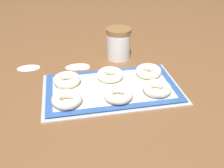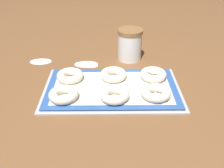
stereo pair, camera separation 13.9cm
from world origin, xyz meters
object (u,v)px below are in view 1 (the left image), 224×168
bagel_front_center (118,94)px  bagel_back_center (110,75)px  baking_tray (112,89)px  bagel_back_right (149,71)px  bagel_front_right (157,89)px  bagel_front_left (67,99)px  flour_canister (119,43)px  bagel_back_left (67,80)px

bagel_front_center → bagel_back_center: bearing=90.7°
baking_tray → bagel_back_right: 0.17m
bagel_back_right → bagel_front_right: bearing=-94.3°
bagel_front_left → flour_canister: flour_canister is taller
bagel_front_right → bagel_back_left: bearing=158.5°
bagel_back_center → flour_canister: flour_canister is taller
bagel_front_right → bagel_back_center: 0.18m
bagel_front_left → bagel_back_right: bearing=22.5°
bagel_front_center → bagel_back_right: bearing=42.2°
baking_tray → bagel_front_left: bearing=-158.0°
bagel_front_center → flour_canister: size_ratio=0.74×
bagel_back_center → baking_tray: bearing=-95.0°
bagel_back_center → bagel_front_left: bearing=-141.6°
bagel_back_center → bagel_back_right: size_ratio=1.00×
bagel_front_left → bagel_back_left: size_ratio=1.00×
bagel_back_right → bagel_front_left: bearing=-157.5°
baking_tray → bagel_back_right: bearing=22.9°
bagel_back_left → bagel_back_center: bearing=2.5°
bagel_back_left → bagel_front_right: bearing=-21.5°
bagel_front_left → bagel_front_right: same height
bagel_front_center → bagel_front_left: bearing=178.8°
baking_tray → bagel_back_left: size_ratio=4.90×
bagel_back_center → bagel_front_center: bearing=-89.3°
bagel_front_left → bagel_front_center: size_ratio=1.00×
bagel_back_left → bagel_back_right: size_ratio=1.00×
baking_tray → bagel_back_center: bagel_back_center is taller
bagel_front_right → bagel_back_left: (-0.30, 0.12, 0.00)m
flour_canister → bagel_back_right: bearing=-68.1°
bagel_front_right → bagel_back_center: bearing=138.2°
baking_tray → bagel_front_center: 0.07m
baking_tray → bagel_back_center: (0.01, 0.07, 0.02)m
flour_canister → bagel_back_center: bearing=-110.9°
baking_tray → flour_canister: flour_canister is taller
bagel_front_center → bagel_back_right: 0.20m
bagel_front_center → bagel_back_right: size_ratio=1.00×
bagel_front_left → bagel_back_left: same height
bagel_back_left → bagel_back_right: bearing=1.1°
bagel_back_left → bagel_back_right: same height
bagel_front_right → bagel_back_center: same height
bagel_back_right → flour_canister: size_ratio=0.74×
flour_canister → bagel_back_left: bearing=-139.8°
baking_tray → bagel_back_right: size_ratio=4.90×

